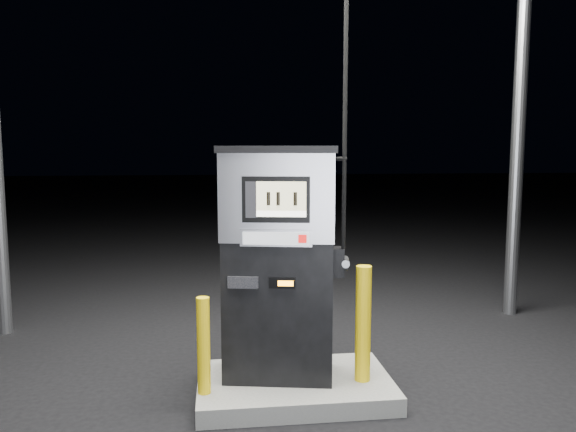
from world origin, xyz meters
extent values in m
plane|color=black|center=(0.00, 0.00, 0.00)|extent=(80.00, 80.00, 0.00)
cube|color=#60605B|center=(0.00, 0.00, 0.07)|extent=(1.60, 1.00, 0.15)
cylinder|color=gray|center=(3.00, 2.00, 2.25)|extent=(0.16, 0.16, 4.50)
cube|color=black|center=(-0.12, 0.09, 0.73)|extent=(0.97, 0.67, 1.17)
cube|color=#B2B2B9|center=(-0.12, 0.09, 1.67)|extent=(0.99, 0.69, 0.70)
cube|color=black|center=(-0.12, 0.09, 2.04)|extent=(1.03, 0.74, 0.06)
cube|color=black|center=(-0.17, -0.18, 1.66)|extent=(0.52, 0.13, 0.35)
cube|color=tan|center=(-0.13, -0.20, 1.69)|extent=(0.38, 0.08, 0.22)
cube|color=white|center=(-0.13, -0.20, 1.55)|extent=(0.38, 0.08, 0.05)
cube|color=#B2B2B9|center=(-0.17, -0.18, 1.36)|extent=(0.55, 0.13, 0.13)
cube|color=#A8ABB0|center=(-0.17, -0.19, 1.36)|extent=(0.50, 0.10, 0.10)
cube|color=red|center=(0.03, -0.24, 1.36)|extent=(0.06, 0.02, 0.07)
cube|color=black|center=(-0.13, -0.19, 1.01)|extent=(0.21, 0.06, 0.08)
cube|color=orange|center=(-0.10, -0.20, 1.01)|extent=(0.12, 0.03, 0.04)
cube|color=black|center=(-0.43, -0.13, 1.01)|extent=(0.24, 0.07, 0.09)
cube|color=black|center=(0.36, -0.01, 1.13)|extent=(0.12, 0.18, 0.23)
cylinder|color=gray|center=(0.42, -0.02, 1.13)|extent=(0.10, 0.21, 0.07)
cylinder|color=black|center=(0.39, -0.06, 2.69)|extent=(0.04, 0.04, 2.89)
cylinder|color=yellow|center=(-0.74, -0.19, 0.53)|extent=(0.12, 0.12, 0.77)
cylinder|color=yellow|center=(0.55, -0.11, 0.63)|extent=(0.16, 0.16, 0.96)
camera|label=1|loc=(-0.62, -4.43, 2.05)|focal=35.00mm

